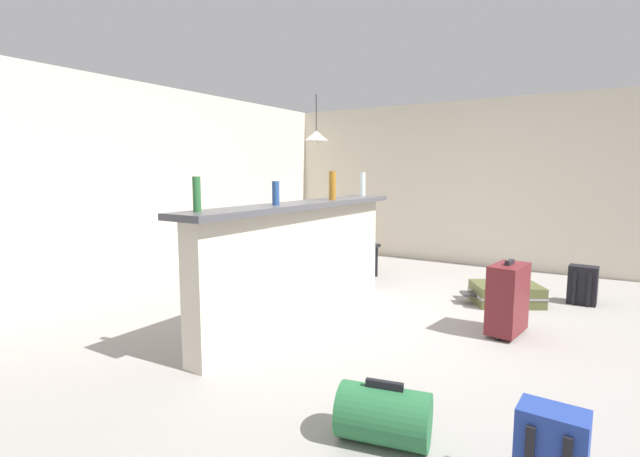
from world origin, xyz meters
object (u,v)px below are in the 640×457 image
at_px(dining_table, 325,226).
at_px(backpack_blue, 551,456).
at_px(bottle_amber, 332,186).
at_px(backpack_black, 583,286).
at_px(suitcase_upright_maroon, 508,298).
at_px(bottle_clear, 363,184).
at_px(dining_chair_near_partition, 356,239).
at_px(suitcase_flat_olive, 506,294).
at_px(bottle_blue, 276,193).
at_px(duffel_bag_green, 384,415).
at_px(pendant_lamp, 316,136).
at_px(bottle_green, 197,194).
at_px(book_stack, 504,280).

xyz_separation_m(dining_table, backpack_blue, (-3.49, -3.31, -0.44)).
relative_size(bottle_amber, backpack_blue, 0.69).
bearing_deg(backpack_black, suitcase_upright_maroon, 160.53).
height_order(bottle_amber, bottle_clear, bottle_amber).
distance_m(dining_chair_near_partition, suitcase_flat_olive, 2.09).
height_order(bottle_clear, suitcase_flat_olive, bottle_clear).
height_order(bottle_blue, duffel_bag_green, bottle_blue).
height_order(pendant_lamp, backpack_black, pendant_lamp).
bearing_deg(bottle_green, duffel_bag_green, -96.96).
bearing_deg(backpack_black, bottle_amber, 126.19).
relative_size(duffel_bag_green, book_stack, 1.78).
relative_size(dining_table, backpack_blue, 2.62).
relative_size(pendant_lamp, suitcase_upright_maroon, 1.02).
bearing_deg(bottle_green, bottle_amber, -3.62).
distance_m(bottle_amber, bottle_clear, 0.83).
relative_size(bottle_amber, dining_table, 0.26).
height_order(suitcase_upright_maroon, book_stack, suitcase_upright_maroon).
bearing_deg(duffel_bag_green, book_stack, -0.42).
xyz_separation_m(bottle_green, bottle_amber, (1.72, -0.11, 0.02)).
distance_m(bottle_blue, suitcase_flat_olive, 2.81).
relative_size(backpack_blue, book_stack, 1.40).
bearing_deg(backpack_black, pendant_lamp, 92.06).
height_order(bottle_amber, suitcase_flat_olive, bottle_amber).
bearing_deg(backpack_black, book_stack, 120.51).
xyz_separation_m(dining_table, suitcase_upright_maroon, (-1.42, -2.76, -0.32)).
bearing_deg(suitcase_flat_olive, bottle_blue, 142.92).
bearing_deg(bottle_blue, suitcase_upright_maroon, -58.98).
height_order(bottle_clear, pendant_lamp, pendant_lamp).
distance_m(bottle_blue, pendant_lamp, 2.71).
bearing_deg(suitcase_upright_maroon, dining_chair_near_partition, 58.70).
height_order(bottle_green, bottle_clear, bottle_clear).
xyz_separation_m(bottle_amber, dining_chair_near_partition, (1.51, 0.52, -0.77)).
height_order(bottle_green, suitcase_upright_maroon, bottle_green).
height_order(dining_table, duffel_bag_green, dining_table).
height_order(bottle_amber, backpack_black, bottle_amber).
height_order(bottle_clear, backpack_blue, bottle_clear).
distance_m(dining_chair_near_partition, pendant_lamp, 1.55).
xyz_separation_m(dining_chair_near_partition, book_stack, (-0.32, -2.00, -0.26)).
height_order(bottle_amber, book_stack, bottle_amber).
xyz_separation_m(duffel_bag_green, backpack_blue, (-0.01, -0.80, 0.05)).
bearing_deg(bottle_green, dining_table, 16.16).
relative_size(bottle_green, backpack_blue, 0.60).
relative_size(backpack_black, book_stack, 1.40).
distance_m(bottle_green, backpack_black, 4.20).
relative_size(bottle_blue, bottle_amber, 0.71).
height_order(backpack_blue, book_stack, backpack_blue).
distance_m(dining_chair_near_partition, suitcase_upright_maroon, 2.60).
distance_m(bottle_blue, backpack_blue, 2.72).
relative_size(suitcase_upright_maroon, book_stack, 2.23).
distance_m(suitcase_upright_maroon, backpack_blue, 2.15).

